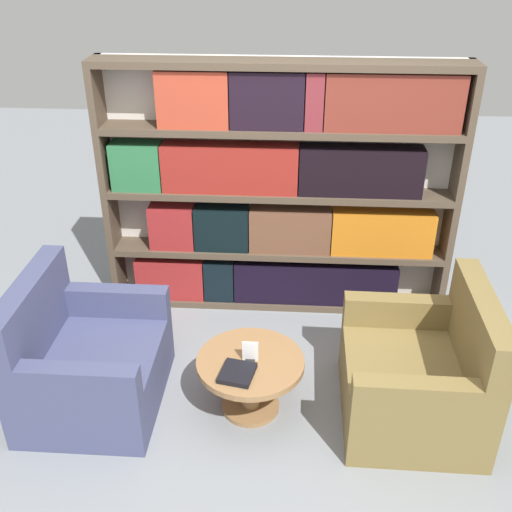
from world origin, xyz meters
The scene contains 7 objects.
ground_plane centered at (0.00, 0.00, 0.00)m, with size 14.00×14.00×0.00m, color gray.
bookshelf centered at (0.02, 1.42, 0.96)m, with size 2.62×0.30×1.92m.
armchair_left centered at (-1.16, 0.17, 0.29)m, with size 0.82×0.94×0.88m.
armchair_right centered at (0.91, 0.17, 0.29)m, with size 0.83×0.95×0.88m.
coffee_table centered at (-0.12, 0.16, 0.28)m, with size 0.67×0.67×0.39m.
table_sign centered at (-0.12, 0.16, 0.44)m, with size 0.10×0.06×0.13m.
stray_book centered at (-0.19, 0.01, 0.40)m, with size 0.23×0.24×0.03m.
Camera 1 is at (0.09, -2.72, 2.72)m, focal length 42.00 mm.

